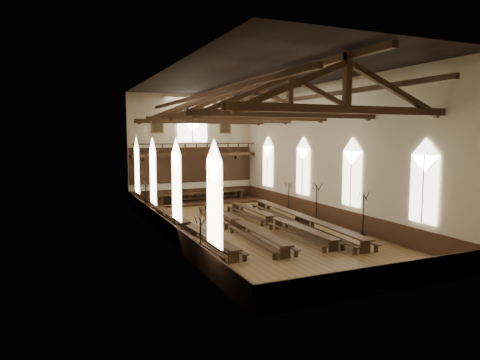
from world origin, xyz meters
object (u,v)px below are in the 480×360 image
object	(u,v)px
candelabrum_left_mid	(175,227)
candelabrum_left_far	(146,205)
dais	(202,202)
candelabrum_right_mid	(316,209)
refectory_row_d	(302,218)
high_table	(202,194)
candelabrum_right_far	(289,202)
refectory_row_c	(274,220)
refectory_row_b	(238,223)
refectory_row_a	(188,226)
candelabrum_left_near	(200,248)
candelabrum_right_near	(363,222)

from	to	relation	value
candelabrum_left_mid	candelabrum_left_far	size ratio (longest dim) A/B	0.93
dais	candelabrum_right_mid	distance (m)	12.10
refectory_row_d	high_table	bearing A→B (deg)	103.59
candelabrum_left_mid	candelabrum_right_far	xyz separation A→B (m)	(11.10, 5.64, -0.04)
candelabrum_left_mid	dais	bearing A→B (deg)	64.56
refectory_row_c	refectory_row_b	bearing A→B (deg)	179.63
candelabrum_left_mid	candelabrum_right_far	bearing A→B (deg)	26.92
refectory_row_a	dais	size ratio (longest dim) A/B	1.24
high_table	candelabrum_right_mid	xyz separation A→B (m)	(5.14, -10.93, -0.05)
refectory_row_a	refectory_row_d	bearing A→B (deg)	-6.44
dais	candelabrum_left_near	world-z (taller)	candelabrum_left_near
candelabrum_left_near	candelabrum_right_near	world-z (taller)	candelabrum_right_near
candelabrum_left_far	candelabrum_right_far	bearing A→B (deg)	-14.74
refectory_row_a	dais	xyz separation A→B (m)	(4.82, 11.51, -0.41)
refectory_row_c	candelabrum_right_near	world-z (taller)	candelabrum_right_near
refectory_row_a	candelabrum_left_far	size ratio (longest dim) A/B	5.13
refectory_row_c	candelabrum_right_far	bearing A→B (deg)	50.83
refectory_row_d	candelabrum_left_near	distance (m)	10.26
refectory_row_d	candelabrum_left_near	bearing A→B (deg)	-150.78
refectory_row_a	candelabrum_right_far	size ratio (longest dim) A/B	5.81
candelabrum_left_near	candelabrum_right_mid	size ratio (longest dim) A/B	0.85
refectory_row_a	candelabrum_right_mid	distance (m)	9.98
candelabrum_left_near	refectory_row_a	bearing A→B (deg)	79.07
high_table	candelabrum_left_mid	size ratio (longest dim) A/B	3.34
refectory_row_d	refectory_row_c	bearing A→B (deg)	160.81
high_table	refectory_row_a	bearing A→B (deg)	-112.74
candelabrum_left_near	candelabrum_left_mid	xyz separation A→B (m)	(0.00, 4.87, 0.07)
dais	candelabrum_left_far	distance (m)	7.21
refectory_row_b	candelabrum_left_near	world-z (taller)	candelabrum_left_near
candelabrum_left_far	dais	bearing A→B (deg)	33.72
refectory_row_a	candelabrum_right_mid	xyz separation A→B (m)	(9.96, 0.57, 0.32)
high_table	candelabrum_left_far	distance (m)	7.17
refectory_row_d	dais	bearing A→B (deg)	103.59
refectory_row_d	candelabrum_right_far	size ratio (longest dim) A/B	6.14
refectory_row_d	candelabrum_left_far	xyz separation A→B (m)	(-8.96, 8.41, 0.25)
candelabrum_left_mid	high_table	bearing A→B (deg)	64.56
refectory_row_a	refectory_row_d	world-z (taller)	refectory_row_d
refectory_row_c	refectory_row_d	world-z (taller)	refectory_row_d
candelabrum_left_mid	candelabrum_right_mid	xyz separation A→B (m)	(11.10, 1.60, 0.06)
candelabrum_right_far	candelabrum_right_near	bearing A→B (deg)	-90.00
refectory_row_c	candelabrum_right_mid	world-z (taller)	candelabrum_right_mid
candelabrum_left_near	candelabrum_right_far	distance (m)	15.28
refectory_row_b	candelabrum_left_far	world-z (taller)	candelabrum_left_far
refectory_row_c	candelabrum_right_mid	xyz separation A→B (m)	(3.96, 0.83, 0.31)
high_table	candelabrum_left_far	size ratio (longest dim) A/B	3.11
candelabrum_left_near	candelabrum_left_mid	distance (m)	4.87
refectory_row_a	candelabrum_right_near	distance (m)	10.97
refectory_row_d	candelabrum_right_far	world-z (taller)	candelabrum_right_far
refectory_row_c	candelabrum_right_far	distance (m)	6.27
refectory_row_c	candelabrum_left_near	bearing A→B (deg)	-141.68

